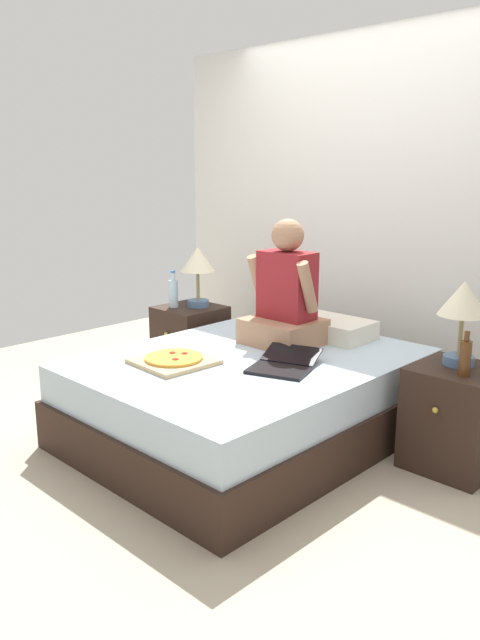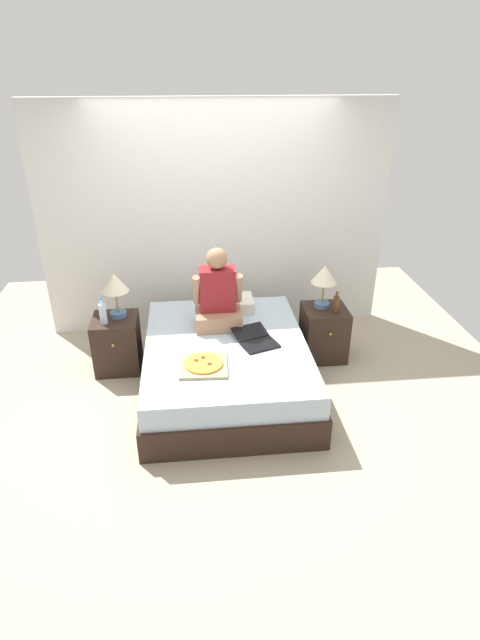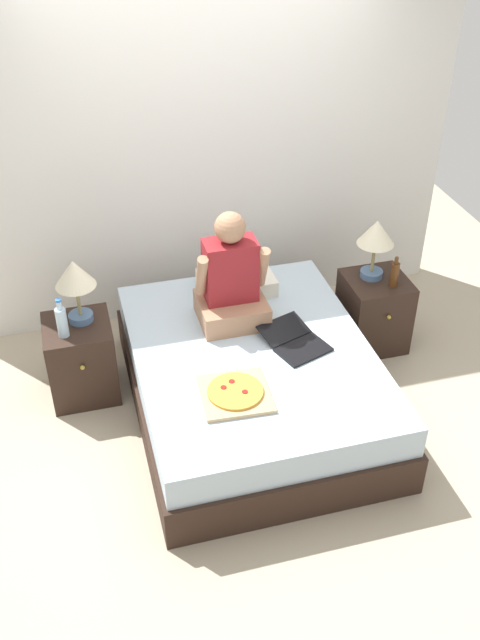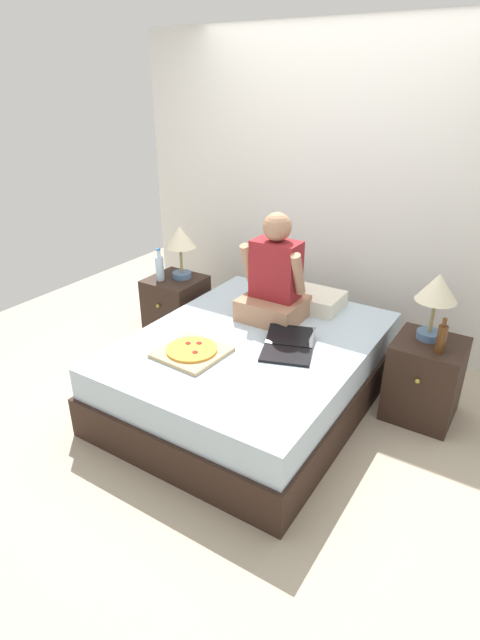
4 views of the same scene
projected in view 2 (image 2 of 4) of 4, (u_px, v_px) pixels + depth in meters
The scene contains 13 objects.
ground_plane at pixel (226, 387), 4.82m from camera, with size 5.76×5.76×0.00m, color tan.
wall_back at pixel (215, 221), 5.43m from camera, with size 3.76×0.12×2.50m, color silver.
bed at pixel (226, 365), 4.71m from camera, with size 1.52×1.95×0.49m.
nightstand_left at pixel (117, 343), 5.01m from camera, with size 0.44×0.47×0.56m.
lamp_on_left_nightstand at pixel (115, 286), 4.78m from camera, with size 0.26×0.26×0.45m.
water_bottle at pixel (103, 313), 4.74m from camera, with size 0.07×0.07×0.28m.
nightstand_right at pixel (324, 333), 5.21m from camera, with size 0.44×0.47×0.56m.
lamp_on_right_nightstand at pixel (324, 277), 4.97m from camera, with size 0.26×0.26×0.45m.
beer_bottle at pixel (336, 304), 4.95m from camera, with size 0.06×0.06×0.23m.
pillow at pixel (228, 304), 5.19m from camera, with size 0.52×0.34×0.12m, color silver.
person_seated at pixel (218, 298), 4.78m from camera, with size 0.47×0.40×0.78m.
laptop at pixel (257, 340), 4.58m from camera, with size 0.44×0.50×0.07m.
pizza_box at pixel (204, 365), 4.22m from camera, with size 0.42×0.42×0.04m.
Camera 2 is at (-0.29, -3.98, 2.79)m, focal length 28.00 mm.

